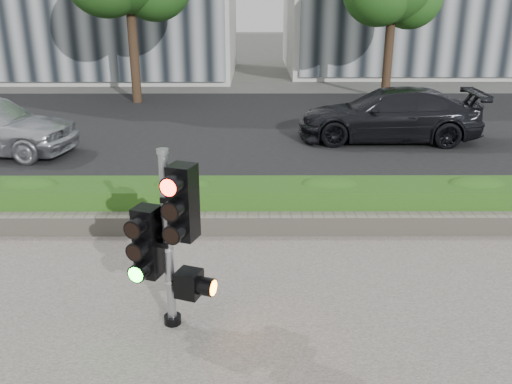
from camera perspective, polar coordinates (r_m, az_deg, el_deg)
ground at (r=7.87m, az=-1.01°, el=-10.16°), size 120.00×120.00×0.00m
road at (r=17.26m, az=-0.55°, el=6.72°), size 60.00×13.00×0.02m
curb at (r=10.69m, az=-0.78°, el=-1.40°), size 60.00×0.25×0.12m
stone_wall at (r=9.48m, az=-0.86°, el=-3.35°), size 12.00×0.32×0.34m
hedge at (r=10.02m, az=-0.83°, el=-0.99°), size 12.00×1.00×0.68m
traffic_signal at (r=6.56m, az=-8.94°, el=-4.10°), size 0.85×0.70×2.29m
car_dark at (r=16.07m, az=13.78°, el=7.92°), size 5.21×2.30×1.49m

